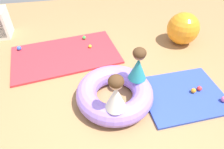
% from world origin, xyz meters
% --- Properties ---
extents(ground_plane, '(8.00, 8.00, 0.00)m').
position_xyz_m(ground_plane, '(0.00, 0.00, 0.00)').
color(ground_plane, '#9E7549').
extents(gym_mat_near_right, '(1.22, 1.01, 0.04)m').
position_xyz_m(gym_mat_near_right, '(1.15, 0.00, 0.02)').
color(gym_mat_near_right, '#2D47B7').
rests_on(gym_mat_near_right, ground).
extents(gym_mat_near_left, '(2.03, 1.39, 0.04)m').
position_xyz_m(gym_mat_near_left, '(-0.53, 1.32, 0.02)').
color(gym_mat_near_left, red).
rests_on(gym_mat_near_left, ground).
extents(inflatable_cushion, '(1.08, 1.08, 0.29)m').
position_xyz_m(inflatable_cushion, '(0.14, 0.10, 0.14)').
color(inflatable_cushion, '#9975EA').
rests_on(inflatable_cushion, ground).
extents(child_in_white, '(0.36, 0.36, 0.50)m').
position_xyz_m(child_in_white, '(0.08, -0.26, 0.53)').
color(child_in_white, white).
rests_on(child_in_white, inflatable_cushion).
extents(child_in_teal, '(0.29, 0.29, 0.50)m').
position_xyz_m(child_in_teal, '(0.49, 0.21, 0.53)').
color(child_in_teal, teal).
rests_on(child_in_teal, inflatable_cushion).
extents(play_ball_pink, '(0.09, 0.09, 0.09)m').
position_xyz_m(play_ball_pink, '(1.65, -0.24, 0.08)').
color(play_ball_pink, pink).
rests_on(play_ball_pink, gym_mat_near_right).
extents(play_ball_blue, '(0.08, 0.08, 0.08)m').
position_xyz_m(play_ball_blue, '(-1.38, 1.60, 0.08)').
color(play_ball_blue, blue).
rests_on(play_ball_blue, gym_mat_near_left).
extents(play_ball_green, '(0.07, 0.07, 0.07)m').
position_xyz_m(play_ball_green, '(-0.15, 1.76, 0.08)').
color(play_ball_green, green).
rests_on(play_ball_green, gym_mat_near_left).
extents(play_ball_red, '(0.07, 0.07, 0.07)m').
position_xyz_m(play_ball_red, '(1.41, 0.02, 0.08)').
color(play_ball_red, red).
rests_on(play_ball_red, gym_mat_near_right).
extents(play_ball_yellow, '(0.06, 0.06, 0.06)m').
position_xyz_m(play_ball_yellow, '(-0.07, 1.44, 0.07)').
color(play_ball_yellow, yellow).
rests_on(play_ball_yellow, gym_mat_near_left).
extents(play_ball_orange, '(0.07, 0.07, 0.07)m').
position_xyz_m(play_ball_orange, '(1.31, -0.00, 0.08)').
color(play_ball_orange, orange).
rests_on(play_ball_orange, gym_mat_near_right).
extents(exercise_ball_large, '(0.61, 0.61, 0.61)m').
position_xyz_m(exercise_ball_large, '(1.72, 1.37, 0.30)').
color(exercise_ball_large, orange).
rests_on(exercise_ball_large, ground).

